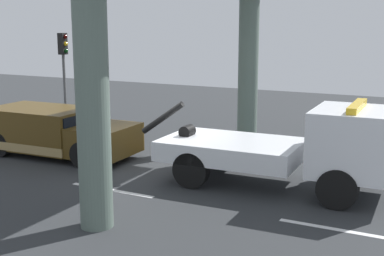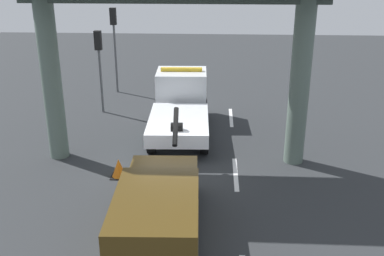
{
  "view_description": "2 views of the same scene",
  "coord_description": "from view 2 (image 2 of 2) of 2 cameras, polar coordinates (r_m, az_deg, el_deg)",
  "views": [
    {
      "loc": [
        8.07,
        -13.26,
        4.42
      ],
      "look_at": [
        1.57,
        -0.63,
        1.56
      ],
      "focal_mm": 48.87,
      "sensor_mm": 36.0,
      "label": 1
    },
    {
      "loc": [
        -14.66,
        -1.5,
        7.43
      ],
      "look_at": [
        0.6,
        -0.69,
        1.51
      ],
      "focal_mm": 42.43,
      "sensor_mm": 36.0,
      "label": 2
    }
  ],
  "objects": [
    {
      "name": "lane_stripe_east",
      "position": [
        21.97,
        4.93,
        1.33
      ],
      "size": [
        2.6,
        0.16,
        0.01
      ],
      "primitive_type": "cube",
      "color": "silver",
      "rests_on": "ground"
    },
    {
      "name": "tow_truck_white",
      "position": [
        20.16,
        -1.46,
        3.17
      ],
      "size": [
        7.29,
        2.59,
        2.46
      ],
      "color": "white",
      "rests_on": "ground"
    },
    {
      "name": "traffic_light_far",
      "position": [
        22.36,
        -11.61,
        9.16
      ],
      "size": [
        0.39,
        0.32,
        4.02
      ],
      "color": "#515456",
      "rests_on": "ground"
    },
    {
      "name": "traffic_cone_orange",
      "position": [
        16.26,
        -9.18,
        -5.04
      ],
      "size": [
        0.57,
        0.57,
        0.68
      ],
      "color": "orange",
      "rests_on": "ground"
    },
    {
      "name": "traffic_light_mid",
      "position": [
        25.62,
        -9.77,
        11.82
      ],
      "size": [
        0.39,
        0.32,
        4.68
      ],
      "color": "#515456",
      "rests_on": "ground"
    },
    {
      "name": "ground_plane",
      "position": [
        16.53,
        -2.51,
        -5.76
      ],
      "size": [
        60.0,
        40.0,
        0.1
      ],
      "primitive_type": "cube",
      "color": "#2D3033"
    },
    {
      "name": "lane_stripe_mid",
      "position": [
        16.45,
        5.5,
        -5.77
      ],
      "size": [
        2.6,
        0.16,
        0.01
      ],
      "primitive_type": "cube",
      "color": "silver",
      "rests_on": "ground"
    },
    {
      "name": "towed_van_green",
      "position": [
        12.67,
        -4.28,
        -10.56
      ],
      "size": [
        5.27,
        2.37,
        1.58
      ],
      "color": "#4C3814",
      "rests_on": "ground"
    }
  ]
}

